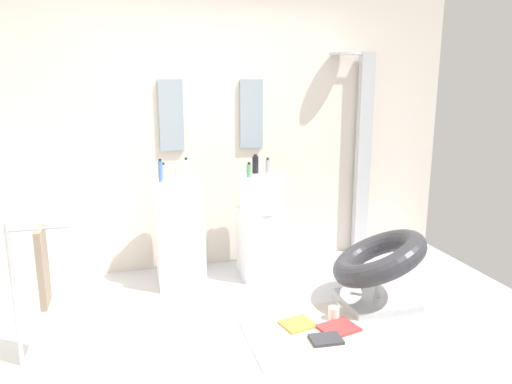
{
  "coord_description": "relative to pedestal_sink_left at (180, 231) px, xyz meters",
  "views": [
    {
      "loc": [
        -0.79,
        -2.98,
        1.79
      ],
      "look_at": [
        0.15,
        0.55,
        0.95
      ],
      "focal_mm": 34.39,
      "sensor_mm": 36.0,
      "label": 1
    }
  ],
  "objects": [
    {
      "name": "pedestal_sink_left",
      "position": [
        0.0,
        0.0,
        0.0
      ],
      "size": [
        0.43,
        0.43,
        1.05
      ],
      "color": "white",
      "rests_on": "ground_plane"
    },
    {
      "name": "soap_bottle_white",
      "position": [
        0.08,
        0.07,
        0.54
      ],
      "size": [
        0.04,
        0.04,
        0.18
      ],
      "color": "white",
      "rests_on": "pedestal_sink_left"
    },
    {
      "name": "towel_rack",
      "position": [
        -0.99,
        -1.05,
        0.14
      ],
      "size": [
        0.37,
        0.22,
        0.95
      ],
      "color": "#B7BABF",
      "rests_on": "ground_plane"
    },
    {
      "name": "ground_plane",
      "position": [
        0.38,
        -1.18,
        -0.51
      ],
      "size": [
        4.8,
        3.6,
        0.04
      ],
      "primitive_type": "cube",
      "color": "silver"
    },
    {
      "name": "vanity_mirror_left",
      "position": [
        0.0,
        0.4,
        0.98
      ],
      "size": [
        0.22,
        0.03,
        0.64
      ],
      "primitive_type": "cube",
      "color": "#8C9EA8"
    },
    {
      "name": "magazine_charcoal",
      "position": [
        0.86,
        -1.29,
        -0.47
      ],
      "size": [
        0.23,
        0.17,
        0.02
      ],
      "primitive_type": "cube",
      "rotation": [
        0.0,
        0.0,
        -0.05
      ],
      "color": "#38383D",
      "rests_on": "area_rug"
    },
    {
      "name": "pedestal_sink_right",
      "position": [
        0.76,
        0.0,
        0.0
      ],
      "size": [
        0.43,
        0.43,
        1.05
      ],
      "color": "white",
      "rests_on": "ground_plane"
    },
    {
      "name": "soap_bottle_clear",
      "position": [
        -0.11,
        0.08,
        0.53
      ],
      "size": [
        0.05,
        0.05,
        0.14
      ],
      "color": "silver",
      "rests_on": "pedestal_sink_left"
    },
    {
      "name": "soap_bottle_black",
      "position": [
        0.72,
        0.13,
        0.54
      ],
      "size": [
        0.06,
        0.06,
        0.18
      ],
      "color": "black",
      "rests_on": "pedestal_sink_right"
    },
    {
      "name": "vanity_mirror_right",
      "position": [
        0.76,
        0.4,
        0.98
      ],
      "size": [
        0.22,
        0.03,
        0.64
      ],
      "primitive_type": "cube",
      "color": "#8C9EA8"
    },
    {
      "name": "shower_column",
      "position": [
        1.9,
        0.35,
        0.59
      ],
      "size": [
        0.49,
        0.24,
        2.05
      ],
      "color": "#B7BABF",
      "rests_on": "ground_plane"
    },
    {
      "name": "magazine_red",
      "position": [
        1.01,
        -1.16,
        -0.47
      ],
      "size": [
        0.31,
        0.28,
        0.02
      ],
      "primitive_type": "cube",
      "rotation": [
        0.0,
        0.0,
        0.25
      ],
      "color": "#B73838",
      "rests_on": "area_rug"
    },
    {
      "name": "soap_bottle_grey",
      "position": [
        0.84,
        0.11,
        0.53
      ],
      "size": [
        0.04,
        0.04,
        0.14
      ],
      "color": "#99999E",
      "rests_on": "pedestal_sink_right"
    },
    {
      "name": "lounge_chair",
      "position": [
        1.49,
        -0.84,
        -0.14
      ],
      "size": [
        1.04,
        1.04,
        0.65
      ],
      "color": "#B7BABF",
      "rests_on": "ground_plane"
    },
    {
      "name": "rear_partition",
      "position": [
        0.38,
        0.47,
        0.81
      ],
      "size": [
        4.8,
        0.1,
        2.6
      ],
      "primitive_type": "cube",
      "color": "beige",
      "rests_on": "ground_plane"
    },
    {
      "name": "coffee_mug",
      "position": [
        1.04,
        -1.01,
        -0.43
      ],
      "size": [
        0.08,
        0.08,
        0.1
      ],
      "primitive_type": "cylinder",
      "color": "white",
      "rests_on": "area_rug"
    },
    {
      "name": "magazine_ochre",
      "position": [
        0.74,
        -1.03,
        -0.47
      ],
      "size": [
        0.28,
        0.26,
        0.02
      ],
      "primitive_type": "cube",
      "rotation": [
        0.0,
        0.0,
        0.23
      ],
      "color": "gold",
      "rests_on": "area_rug"
    },
    {
      "name": "soap_bottle_blue",
      "position": [
        -0.14,
        -0.03,
        0.55
      ],
      "size": [
        0.04,
        0.04,
        0.19
      ],
      "color": "#4C72B7",
      "rests_on": "pedestal_sink_left"
    },
    {
      "name": "area_rug",
      "position": [
        0.85,
        -1.13,
        -0.48
      ],
      "size": [
        1.04,
        0.81,
        0.01
      ],
      "primitive_type": "cube",
      "color": "beige",
      "rests_on": "ground_plane"
    },
    {
      "name": "soap_bottle_green",
      "position": [
        0.62,
        -0.04,
        0.52
      ],
      "size": [
        0.04,
        0.04,
        0.13
      ],
      "color": "#59996B",
      "rests_on": "pedestal_sink_right"
    }
  ]
}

